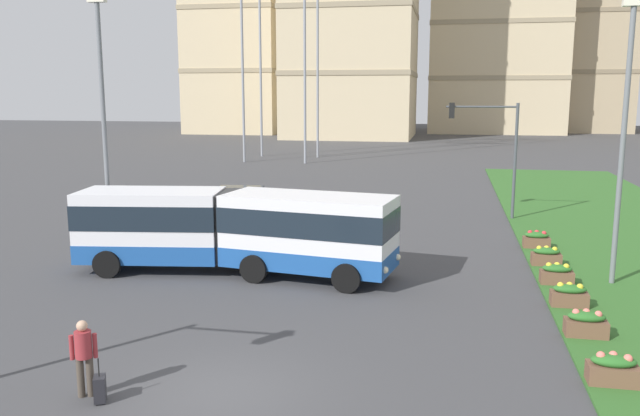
% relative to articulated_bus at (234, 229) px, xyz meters
% --- Properties ---
extents(ground_plane, '(260.00, 260.00, 0.00)m').
position_rel_articulated_bus_xyz_m(ground_plane, '(2.81, -9.36, -1.65)').
color(ground_plane, '#424244').
extents(articulated_bus, '(12.05, 3.44, 3.00)m').
position_rel_articulated_bus_xyz_m(articulated_bus, '(0.00, 0.00, 0.00)').
color(articulated_bus, white).
rests_on(articulated_bus, ground).
extents(car_white_van, '(4.59, 2.45, 1.58)m').
position_rel_articulated_bus_xyz_m(car_white_van, '(-3.23, 10.86, -0.90)').
color(car_white_van, silver).
rests_on(car_white_van, ground).
extents(pedestrian_crossing, '(0.54, 0.36, 1.74)m').
position_rel_articulated_bus_xyz_m(pedestrian_crossing, '(-0.04, -10.10, -0.65)').
color(pedestrian_crossing, '#4C4238').
rests_on(pedestrian_crossing, ground).
extents(rolling_suitcase, '(0.37, 0.43, 0.97)m').
position_rel_articulated_bus_xyz_m(rolling_suitcase, '(0.41, -10.30, -1.34)').
color(rolling_suitcase, '#232328').
rests_on(rolling_suitcase, ground).
extents(flower_planter_0, '(1.10, 0.56, 0.74)m').
position_rel_articulated_bus_xyz_m(flower_planter_0, '(11.39, -7.36, -1.23)').
color(flower_planter_0, brown).
rests_on(flower_planter_0, grass_median).
extents(flower_planter_1, '(1.10, 0.56, 0.74)m').
position_rel_articulated_bus_xyz_m(flower_planter_1, '(11.39, -4.37, -1.23)').
color(flower_planter_1, brown).
rests_on(flower_planter_1, grass_median).
extents(flower_planter_2, '(1.10, 0.56, 0.74)m').
position_rel_articulated_bus_xyz_m(flower_planter_2, '(11.39, -1.81, -1.23)').
color(flower_planter_2, brown).
rests_on(flower_planter_2, grass_median).
extents(flower_planter_3, '(1.10, 0.56, 0.74)m').
position_rel_articulated_bus_xyz_m(flower_planter_3, '(11.39, 0.60, -1.23)').
color(flower_planter_3, brown).
rests_on(flower_planter_3, grass_median).
extents(flower_planter_4, '(1.10, 0.56, 0.74)m').
position_rel_articulated_bus_xyz_m(flower_planter_4, '(11.39, 3.13, -1.23)').
color(flower_planter_4, brown).
rests_on(flower_planter_4, grass_median).
extents(flower_planter_5, '(1.10, 0.56, 0.74)m').
position_rel_articulated_bus_xyz_m(flower_planter_5, '(11.39, 6.03, -1.23)').
color(flower_planter_5, brown).
rests_on(flower_planter_5, grass_median).
extents(traffic_light_far_right, '(3.68, 0.28, 6.06)m').
position_rel_articulated_bus_xyz_m(traffic_light_far_right, '(9.82, 12.64, 2.50)').
color(traffic_light_far_right, '#474C51').
rests_on(traffic_light_far_right, ground).
extents(streetlight_left, '(0.70, 0.28, 10.15)m').
position_rel_articulated_bus_xyz_m(streetlight_left, '(-5.69, 1.29, 3.87)').
color(streetlight_left, slate).
rests_on(streetlight_left, ground).
extents(streetlight_median, '(0.70, 0.28, 9.52)m').
position_rel_articulated_bus_xyz_m(streetlight_median, '(13.29, 1.09, 3.55)').
color(streetlight_median, slate).
rests_on(streetlight_median, ground).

